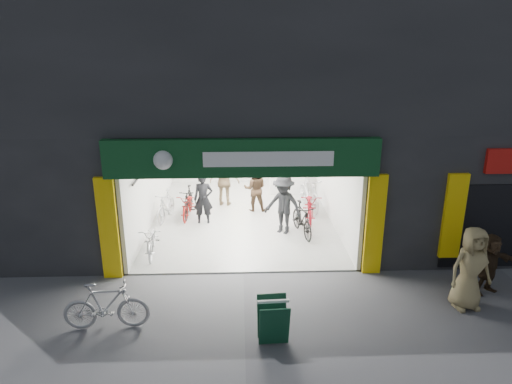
{
  "coord_description": "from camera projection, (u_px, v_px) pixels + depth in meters",
  "views": [
    {
      "loc": [
        -0.06,
        -10.37,
        5.59
      ],
      "look_at": [
        0.38,
        1.5,
        1.68
      ],
      "focal_mm": 32.0,
      "sensor_mm": 36.0,
      "label": 1
    }
  ],
  "objects": [
    {
      "name": "pedestrian_near",
      "position": [
        471.0,
        268.0,
        9.84
      ],
      "size": [
        0.99,
        0.71,
        1.89
      ],
      "primitive_type": "imported",
      "rotation": [
        0.0,
        0.0,
        0.12
      ],
      "color": "#8F7E53",
      "rests_on": "ground"
    },
    {
      "name": "bike_left_front",
      "position": [
        152.0,
        240.0,
        12.53
      ],
      "size": [
        0.73,
        1.69,
        0.86
      ],
      "primitive_type": "imported",
      "rotation": [
        0.0,
        0.0,
        0.1
      ],
      "color": "#ABABAF",
      "rests_on": "ground"
    },
    {
      "name": "bike_left_back",
      "position": [
        166.0,
        205.0,
        14.98
      ],
      "size": [
        0.75,
        1.69,
        0.98
      ],
      "primitive_type": "imported",
      "rotation": [
        0.0,
        0.0,
        -0.18
      ],
      "color": "#B3B4B8",
      "rests_on": "ground"
    },
    {
      "name": "bike_left_midfront",
      "position": [
        188.0,
        202.0,
        15.34
      ],
      "size": [
        0.54,
        1.66,
        0.99
      ],
      "primitive_type": "imported",
      "rotation": [
        0.0,
        0.0,
        -0.04
      ],
      "color": "black",
      "rests_on": "ground"
    },
    {
      "name": "customer_a",
      "position": [
        203.0,
        199.0,
        14.5
      ],
      "size": [
        0.62,
        0.41,
        1.68
      ],
      "primitive_type": "imported",
      "rotation": [
        0.0,
        0.0,
        0.02
      ],
      "color": "black",
      "rests_on": "ground"
    },
    {
      "name": "sandwich_board",
      "position": [
        273.0,
        320.0,
        8.79
      ],
      "size": [
        0.61,
        0.63,
        0.9
      ],
      "rotation": [
        0.0,
        0.0,
        0.06
      ],
      "color": "#0D3722",
      "rests_on": "ground"
    },
    {
      "name": "building",
      "position": [
        268.0,
        83.0,
        15.01
      ],
      "size": [
        17.0,
        10.27,
        8.0
      ],
      "color": "#232326",
      "rests_on": "ground"
    },
    {
      "name": "ground",
      "position": [
        243.0,
        273.0,
        11.59
      ],
      "size": [
        60.0,
        60.0,
        0.0
      ],
      "primitive_type": "plane",
      "color": "#56565B",
      "rests_on": "ground"
    },
    {
      "name": "customer_b",
      "position": [
        255.0,
        189.0,
        15.63
      ],
      "size": [
        0.83,
        0.67,
        1.63
      ],
      "primitive_type": "imported",
      "rotation": [
        0.0,
        0.0,
        3.08
      ],
      "color": "#352518",
      "rests_on": "ground"
    },
    {
      "name": "pedestrian_far",
      "position": [
        489.0,
        264.0,
        10.5
      ],
      "size": [
        1.42,
        0.92,
        1.47
      ],
      "primitive_type": "imported",
      "rotation": [
        0.0,
        0.0,
        0.39
      ],
      "color": "#312316",
      "rests_on": "ground"
    },
    {
      "name": "bike_right_front",
      "position": [
        302.0,
        219.0,
        13.75
      ],
      "size": [
        0.8,
        1.76,
        1.02
      ],
      "primitive_type": "imported",
      "rotation": [
        0.0,
        0.0,
        0.2
      ],
      "color": "black",
      "rests_on": "ground"
    },
    {
      "name": "bike_left_midback",
      "position": [
        188.0,
        205.0,
        15.19
      ],
      "size": [
        0.67,
        1.67,
        0.86
      ],
      "primitive_type": "imported",
      "rotation": [
        0.0,
        0.0,
        -0.06
      ],
      "color": "maroon",
      "rests_on": "ground"
    },
    {
      "name": "parked_bike",
      "position": [
        106.0,
        306.0,
        9.22
      ],
      "size": [
        1.75,
        0.56,
        1.04
      ],
      "primitive_type": "imported",
      "rotation": [
        0.0,
        0.0,
        1.61
      ],
      "color": "#AAAAAF",
      "rests_on": "ground"
    },
    {
      "name": "customer_c",
      "position": [
        283.0,
        205.0,
        13.73
      ],
      "size": [
        1.38,
        1.2,
        1.85
      ],
      "primitive_type": "imported",
      "rotation": [
        0.0,
        0.0,
        -0.54
      ],
      "color": "black",
      "rests_on": "ground"
    },
    {
      "name": "customer_d",
      "position": [
        225.0,
        182.0,
        16.08
      ],
      "size": [
        1.13,
        0.62,
        1.82
      ],
      "primitive_type": "imported",
      "rotation": [
        0.0,
        0.0,
        2.97
      ],
      "color": "#876E4E",
      "rests_on": "ground"
    },
    {
      "name": "bike_right_back",
      "position": [
        309.0,
        193.0,
        15.91
      ],
      "size": [
        0.95,
        2.05,
        1.19
      ],
      "primitive_type": "imported",
      "rotation": [
        0.0,
        0.0,
        0.21
      ],
      "color": "#B9B9BE",
      "rests_on": "ground"
    },
    {
      "name": "bike_right_mid",
      "position": [
        310.0,
        206.0,
        14.9
      ],
      "size": [
        0.84,
        1.92,
        0.98
      ],
      "primitive_type": "imported",
      "rotation": [
        0.0,
        0.0,
        -0.11
      ],
      "color": "maroon",
      "rests_on": "ground"
    }
  ]
}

